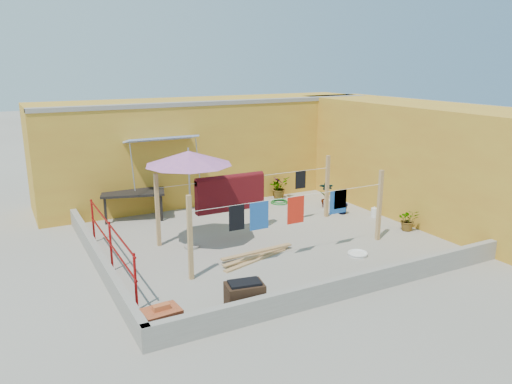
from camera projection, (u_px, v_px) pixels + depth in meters
ground at (264, 239)px, 12.68m from camera, size 80.00×80.00×0.00m
wall_back at (209, 147)px, 16.51m from camera, size 11.00×3.27×3.21m
wall_right at (419, 159)px, 14.64m from camera, size 2.40×9.00×3.20m
parapet_front at (354, 285)px, 9.57m from camera, size 8.30×0.16×0.44m
parapet_left at (99, 260)px, 10.77m from camera, size 0.16×7.30×0.44m
red_railing at (110, 239)px, 10.58m from camera, size 0.05×4.20×1.10m
clothesline_rig at (238, 196)px, 12.67m from camera, size 5.09×2.35×1.80m
patio_umbrella at (189, 158)px, 11.52m from camera, size 2.58×2.58×2.45m
outdoor_table at (133, 194)px, 14.10m from camera, size 1.90×1.32×0.81m
brick_stack at (162, 321)px, 8.21m from camera, size 0.64×0.49×0.53m
lumber_pile at (257, 256)px, 11.42m from camera, size 2.01×0.72×0.12m
brazier at (245, 298)px, 8.89m from camera, size 0.74×0.56×0.60m
white_basin at (358, 254)px, 11.58m from camera, size 0.47×0.47×0.08m
water_jug_a at (374, 213)px, 14.42m from camera, size 0.20×0.20×0.31m
water_jug_b at (327, 205)px, 15.15m from camera, size 0.22×0.22×0.34m
green_hose at (279, 202)px, 15.88m from camera, size 0.57×0.57×0.08m
plant_back_a at (279, 188)px, 16.38m from camera, size 0.80×0.76×0.71m
plant_back_b at (278, 188)px, 16.37m from camera, size 0.41×0.41×0.71m
plant_right_a at (326, 194)px, 15.32m from camera, size 0.53×0.51×0.83m
plant_right_b at (343, 203)px, 14.64m from camera, size 0.46×0.49×0.71m
plant_right_c at (408, 220)px, 13.24m from camera, size 0.70×0.68×0.59m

